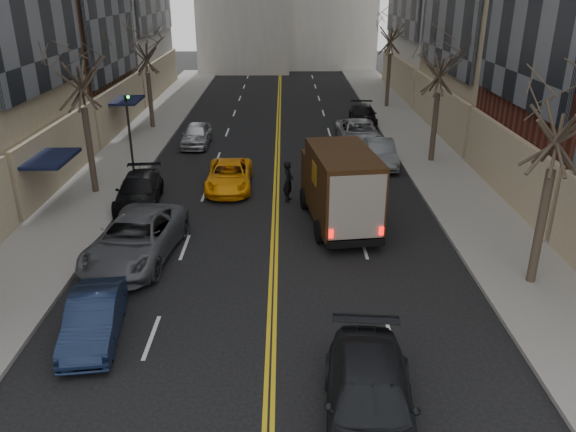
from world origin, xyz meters
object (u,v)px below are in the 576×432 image
(ups_truck, at_px, (339,187))
(pedestrian, at_px, (288,181))
(taxi, at_px, (229,176))
(observer_sedan, at_px, (370,402))

(ups_truck, xyz_separation_m, pedestrian, (-2.10, 2.81, -0.73))
(ups_truck, height_order, taxi, ups_truck)
(taxi, height_order, pedestrian, pedestrian)
(pedestrian, bearing_deg, taxi, 72.54)
(ups_truck, distance_m, observer_sedan, 11.85)
(ups_truck, bearing_deg, observer_sedan, -99.19)
(observer_sedan, bearing_deg, ups_truck, 93.10)
(taxi, bearing_deg, pedestrian, -32.26)
(ups_truck, height_order, pedestrian, ups_truck)
(observer_sedan, bearing_deg, pedestrian, 101.64)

